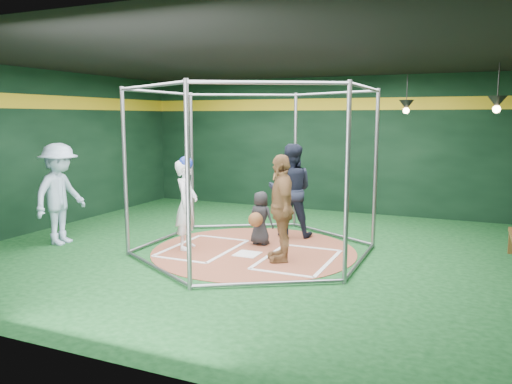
% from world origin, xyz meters
% --- Properties ---
extents(room_shell, '(10.10, 9.10, 3.53)m').
position_xyz_m(room_shell, '(0.00, 0.01, 1.75)').
color(room_shell, '#0D3915').
rests_on(room_shell, ground).
extents(clay_disc, '(3.80, 3.80, 0.01)m').
position_xyz_m(clay_disc, '(0.00, 0.00, 0.01)').
color(clay_disc, brown).
rests_on(clay_disc, ground).
extents(home_plate, '(0.43, 0.43, 0.01)m').
position_xyz_m(home_plate, '(0.00, -0.30, 0.02)').
color(home_plate, white).
rests_on(home_plate, clay_disc).
extents(batter_box_left, '(1.17, 1.77, 0.01)m').
position_xyz_m(batter_box_left, '(-0.95, -0.25, 0.02)').
color(batter_box_left, white).
rests_on(batter_box_left, clay_disc).
extents(batter_box_right, '(1.17, 1.77, 0.01)m').
position_xyz_m(batter_box_right, '(0.95, -0.25, 0.02)').
color(batter_box_right, white).
rests_on(batter_box_right, clay_disc).
extents(batting_cage, '(4.05, 4.67, 3.00)m').
position_xyz_m(batting_cage, '(-0.00, -0.00, 1.50)').
color(batting_cage, gray).
rests_on(batting_cage, ground).
extents(pendant_lamp_near, '(0.34, 0.34, 0.90)m').
position_xyz_m(pendant_lamp_near, '(2.20, 3.60, 2.74)').
color(pendant_lamp_near, black).
rests_on(pendant_lamp_near, room_shell).
extents(pendant_lamp_far, '(0.34, 0.34, 0.90)m').
position_xyz_m(pendant_lamp_far, '(4.00, 2.00, 2.74)').
color(pendant_lamp_far, black).
rests_on(pendant_lamp_far, room_shell).
extents(batter_figure, '(0.55, 0.70, 1.75)m').
position_xyz_m(batter_figure, '(-1.21, -0.38, 0.88)').
color(batter_figure, white).
rests_on(batter_figure, clay_disc).
extents(visitor_leopard, '(0.92, 1.16, 1.84)m').
position_xyz_m(visitor_leopard, '(0.68, -0.39, 0.93)').
color(visitor_leopard, '#AD7D4A').
rests_on(visitor_leopard, clay_disc).
extents(catcher_figure, '(0.55, 0.58, 1.05)m').
position_xyz_m(catcher_figure, '(-0.06, 0.44, 0.54)').
color(catcher_figure, black).
rests_on(catcher_figure, clay_disc).
extents(umpire, '(1.09, 0.95, 1.93)m').
position_xyz_m(umpire, '(0.24, 1.35, 0.98)').
color(umpire, black).
rests_on(umpire, clay_disc).
extents(bystander_blue, '(0.82, 1.33, 1.98)m').
position_xyz_m(bystander_blue, '(-3.69, -1.00, 0.99)').
color(bystander_blue, '#A6C1DB').
rests_on(bystander_blue, ground).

